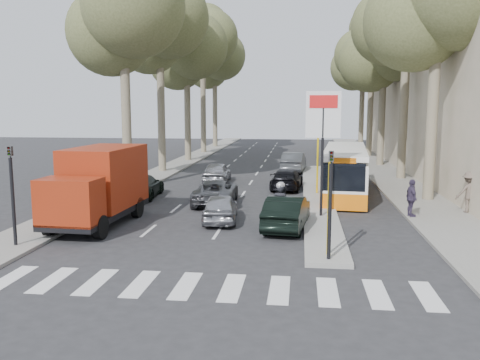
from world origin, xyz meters
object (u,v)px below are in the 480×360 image
(silver_hatchback, at_px, (220,208))
(dark_hatchback, at_px, (287,212))
(red_truck, at_px, (99,185))
(city_bus, at_px, (345,170))
(motorcycle, at_px, (280,206))

(silver_hatchback, height_order, dark_hatchback, dark_hatchback)
(red_truck, distance_m, city_bus, 13.90)
(city_bus, bearing_deg, dark_hatchback, -104.21)
(red_truck, relative_size, city_bus, 0.60)
(dark_hatchback, height_order, motorcycle, motorcycle)
(dark_hatchback, height_order, city_bus, city_bus)
(dark_hatchback, bearing_deg, city_bus, -102.75)
(silver_hatchback, bearing_deg, city_bus, -133.80)
(dark_hatchback, relative_size, city_bus, 0.41)
(red_truck, bearing_deg, silver_hatchback, 16.08)
(motorcycle, bearing_deg, red_truck, -170.45)
(red_truck, xyz_separation_m, motorcycle, (7.55, 0.43, -0.83))
(city_bus, bearing_deg, red_truck, -135.99)
(silver_hatchback, xyz_separation_m, city_bus, (5.90, 7.53, 0.79))
(red_truck, distance_m, motorcycle, 7.61)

